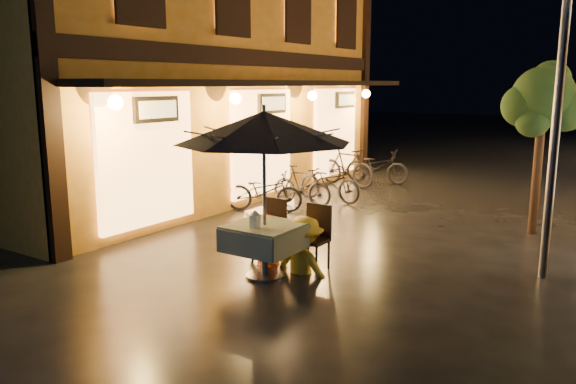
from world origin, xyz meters
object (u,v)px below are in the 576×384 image
Objects in this scene: table_lantern at (255,218)px; person_yellow at (304,218)px; streetlamp_near at (561,70)px; patio_umbrella at (264,128)px; bicycle_0 at (264,191)px; person_orange at (268,215)px; cafe_table at (265,237)px.

person_yellow reaches higher than table_lantern.
streetlamp_near reaches higher than table_lantern.
patio_umbrella is 1.48× the size of bicycle_0.
person_orange is 0.92× the size of person_yellow.
streetlamp_near is 4.27× the size of cafe_table.
streetlamp_near is at bearing -125.73° from bicycle_0.
table_lantern is (0.00, -0.23, -1.23)m from patio_umbrella.
streetlamp_near is 4.58m from table_lantern.
person_orange is at bearing -2.47° from person_yellow.
cafe_table is 0.61× the size of person_yellow.
streetlamp_near is 16.92× the size of table_lantern.
patio_umbrella is 1.56m from person_orange.
person_yellow is at bearing 57.60° from patio_umbrella.
cafe_table is at bearing 61.29° from person_yellow.
bicycle_0 is (-2.13, 2.82, -0.31)m from person_orange.
patio_umbrella reaches higher than person_orange.
cafe_table is 4.23m from bicycle_0.
streetlamp_near is at bearing -147.32° from person_yellow.
table_lantern is 0.82m from person_yellow.
table_lantern is 4.44m from bicycle_0.
cafe_table is at bearing -167.76° from bicycle_0.
person_orange is (-3.70, -1.60, -2.17)m from streetlamp_near.
cafe_table is 0.40m from table_lantern.
person_yellow reaches higher than bicycle_0.
bicycle_0 is (-2.82, 2.90, -0.37)m from person_yellow.
streetlamp_near is 1.70× the size of patio_umbrella.
table_lantern is at bearing 69.87° from person_yellow.
streetlamp_near reaches higher than patio_umbrella.
person_yellow is (-3.01, -1.67, -2.10)m from streetlamp_near.
streetlamp_near is at bearing 33.22° from patio_umbrella.
patio_umbrella reaches higher than table_lantern.
table_lantern is at bearing -90.00° from patio_umbrella.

